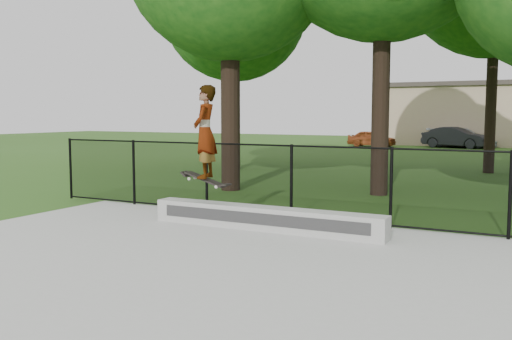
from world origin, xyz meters
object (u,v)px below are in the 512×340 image
Objects in this scene: car_c at (462,137)px; grind_ledge at (265,218)px; car_b at (455,137)px; car_a at (372,138)px; skater_airborne at (205,133)px.

grind_ledge is at bearing -164.85° from car_c.
car_b is 0.92× the size of car_c.
car_a is 28.45m from skater_airborne.
car_c is at bearing -0.27° from car_b.
car_b reaches higher than car_a.
car_c is (-0.75, 29.96, 0.36)m from grind_ledge.
car_a is 5.78m from car_c.
skater_airborne is (-0.43, -30.09, 1.17)m from car_c.
car_c is (0.24, 1.15, -0.04)m from car_b.
car_c reaches higher than car_a.
skater_airborne is at bearing -170.73° from car_a.
car_b is at bearing -80.25° from car_a.
skater_airborne reaches higher than car_a.
grind_ledge is at bearing -168.34° from car_a.
grind_ledge is 1.93m from skater_airborne.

